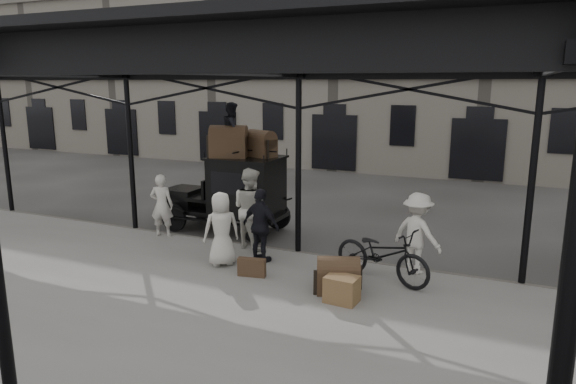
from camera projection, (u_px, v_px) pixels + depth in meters
name	position (u px, v px, depth m)	size (l,w,h in m)	color
ground	(261.00, 286.00, 10.79)	(120.00, 120.00, 0.00)	#383533
platform	(210.00, 322.00, 8.99)	(28.00, 8.00, 0.15)	slate
canopy	(210.00, 57.00, 8.29)	(22.50, 9.00, 4.74)	black
building_frontage	(424.00, 24.00, 25.40)	(64.00, 8.00, 14.00)	slate
taxi	(237.00, 190.00, 14.46)	(3.65, 1.55, 2.18)	black
porter_left	(162.00, 205.00, 13.62)	(0.61, 0.40, 1.68)	beige
porter_midleft	(250.00, 208.00, 12.63)	(0.98, 0.76, 2.01)	beige
porter_centre	(221.00, 229.00, 11.45)	(0.82, 0.53, 1.67)	beige
porter_official	(261.00, 226.00, 11.63)	(1.00, 0.42, 1.71)	black
porter_right	(417.00, 233.00, 10.97)	(1.14, 0.65, 1.76)	beige
bicycle	(382.00, 254.00, 10.58)	(0.76, 2.19, 1.15)	black
porter_roof	(233.00, 130.00, 14.03)	(0.72, 0.56, 1.49)	black
steamer_trunk_roof_near	(229.00, 144.00, 13.99)	(0.99, 0.61, 0.73)	#492E22
steamer_trunk_roof_far	(261.00, 146.00, 14.11)	(0.83, 0.51, 0.61)	#492E22
steamer_trunk_platform	(338.00, 277.00, 10.04)	(0.83, 0.51, 0.61)	#492E22
wicker_hamper	(342.00, 289.00, 9.60)	(0.60, 0.45, 0.50)	brown
suitcase_upright	(337.00, 272.00, 10.56)	(0.15, 0.60, 0.45)	#492E22
suitcase_flat	(252.00, 267.00, 10.88)	(0.60, 0.15, 0.40)	#492E22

